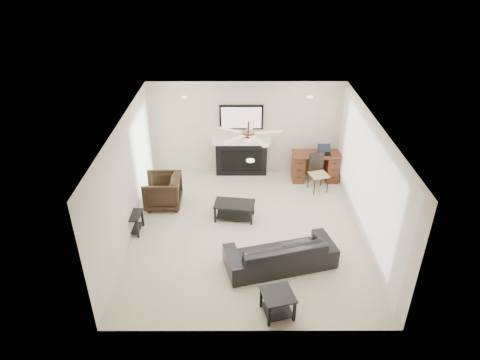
{
  "coord_description": "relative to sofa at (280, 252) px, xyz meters",
  "views": [
    {
      "loc": [
        -0.18,
        -7.59,
        5.61
      ],
      "look_at": [
        -0.16,
        0.26,
        1.12
      ],
      "focal_mm": 32.0,
      "sensor_mm": 36.0,
      "label": 1
    }
  ],
  "objects": [
    {
      "name": "armchair",
      "position": [
        -2.6,
        2.15,
        0.08
      ],
      "size": [
        0.86,
        0.84,
        0.77
      ],
      "primitive_type": "imported",
      "rotation": [
        0.0,
        0.0,
        -1.56
      ],
      "color": "black",
      "rests_on": "ground"
    },
    {
      "name": "desk_chair",
      "position": [
        1.19,
        2.83,
        0.18
      ],
      "size": [
        0.53,
        0.54,
        0.97
      ],
      "primitive_type": "cube",
      "rotation": [
        0.0,
        0.0,
        0.28
      ],
      "color": "black",
      "rests_on": "ground"
    },
    {
      "name": "fireplace_unit",
      "position": [
        -0.74,
        3.71,
        0.65
      ],
      "size": [
        1.52,
        0.34,
        1.91
      ],
      "primitive_type": "cube",
      "color": "black",
      "rests_on": "ground"
    },
    {
      "name": "laptop",
      "position": [
        1.39,
        3.36,
        0.57
      ],
      "size": [
        0.33,
        0.24,
        0.23
      ],
      "primitive_type": "cube",
      "color": "black",
      "rests_on": "desk"
    },
    {
      "name": "end_table_left",
      "position": [
        -3.15,
        1.1,
        -0.08
      ],
      "size": [
        0.53,
        0.53,
        0.45
      ],
      "primitive_type": "cube",
      "rotation": [
        0.0,
        0.0,
        -0.06
      ],
      "color": "black",
      "rests_on": "ground"
    },
    {
      "name": "coffee_table",
      "position": [
        -0.9,
        1.6,
        -0.11
      ],
      "size": [
        0.96,
        0.61,
        0.4
      ],
      "primitive_type": "cube",
      "rotation": [
        0.0,
        0.0,
        -0.13
      ],
      "color": "black",
      "rests_on": "ground"
    },
    {
      "name": "end_table_near",
      "position": [
        -0.15,
        -1.25,
        -0.08
      ],
      "size": [
        0.64,
        0.64,
        0.45
      ],
      "primitive_type": "cube",
      "rotation": [
        0.0,
        0.0,
        0.26
      ],
      "color": "black",
      "rests_on": "ground"
    },
    {
      "name": "room_shell",
      "position": [
        -0.43,
        1.21,
        1.37
      ],
      "size": [
        5.5,
        5.54,
        2.52
      ],
      "color": "#BCAD97",
      "rests_on": "ground"
    },
    {
      "name": "sofa",
      "position": [
        0.0,
        0.0,
        0.0
      ],
      "size": [
        2.26,
        1.33,
        0.62
      ],
      "primitive_type": "imported",
      "rotation": [
        0.0,
        0.0,
        3.4
      ],
      "color": "black",
      "rests_on": "ground"
    },
    {
      "name": "desk",
      "position": [
        1.19,
        3.38,
        0.07
      ],
      "size": [
        1.22,
        0.56,
        0.76
      ],
      "primitive_type": "cube",
      "color": "#3D240F",
      "rests_on": "ground"
    }
  ]
}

